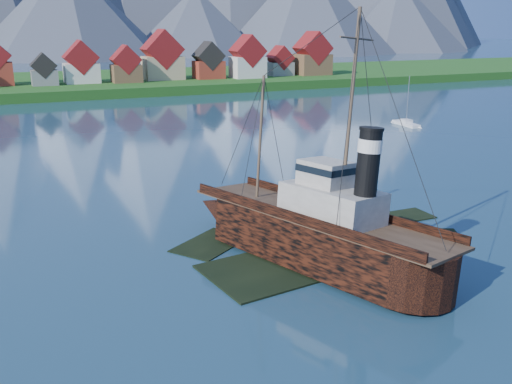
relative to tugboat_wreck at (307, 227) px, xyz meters
name	(u,v)px	position (x,y,z in m)	size (l,w,h in m)	color
ground	(316,251)	(1.57, 0.89, -3.08)	(1400.00, 1400.00, 0.00)	#1B384C
shoal	(320,244)	(3.34, 3.04, -3.43)	(31.71, 21.24, 1.14)	black
shore_bank	(83,87)	(1.57, 170.89, -3.08)	(600.00, 80.00, 3.20)	#1A4313
seawall	(100,99)	(1.57, 132.89, -3.08)	(600.00, 2.50, 2.00)	#3F3D38
tugboat_wreck	(307,227)	(0.00, 0.00, 0.00)	(7.20, 31.01, 24.57)	black
sailboat_d	(406,124)	(56.68, 57.11, -2.82)	(2.84, 8.56, 11.47)	silver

